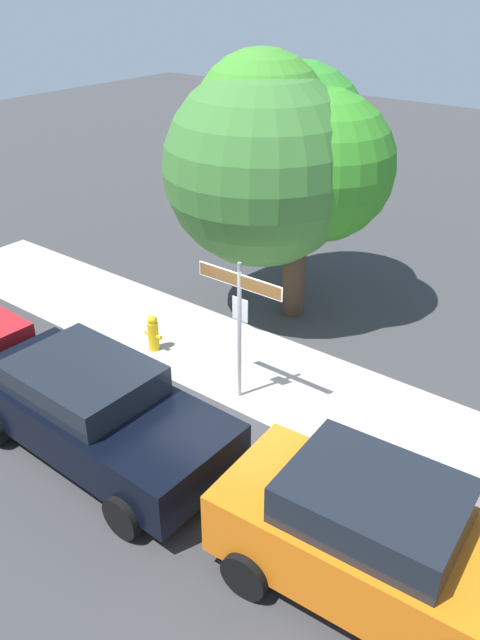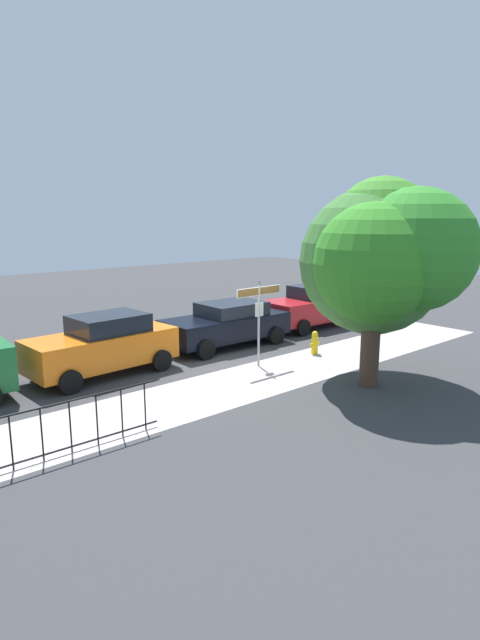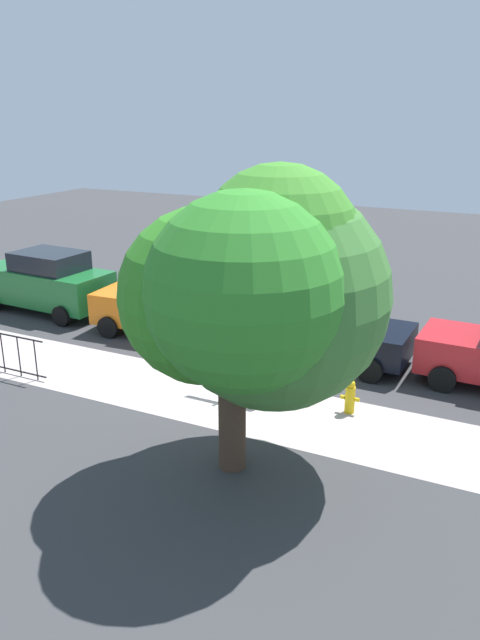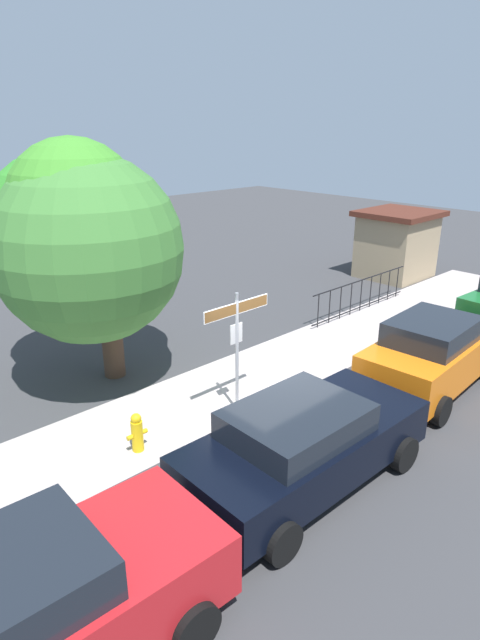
{
  "view_description": "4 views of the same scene",
  "coord_description": "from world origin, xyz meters",
  "views": [
    {
      "loc": [
        5.39,
        -7.08,
        6.83
      ],
      "look_at": [
        -0.06,
        -0.02,
        1.88
      ],
      "focal_mm": 35.56,
      "sensor_mm": 36.0,
      "label": 1
    },
    {
      "loc": [
        9.89,
        11.45,
        4.54
      ],
      "look_at": [
        0.09,
        0.11,
        1.46
      ],
      "focal_mm": 28.72,
      "sensor_mm": 36.0,
      "label": 2
    },
    {
      "loc": [
        -6.03,
        12.76,
        6.34
      ],
      "look_at": [
        0.1,
        0.24,
        1.62
      ],
      "focal_mm": 34.86,
      "sensor_mm": 36.0,
      "label": 3
    },
    {
      "loc": [
        -7.16,
        -6.87,
        5.81
      ],
      "look_at": [
        -0.42,
        0.29,
        2.11
      ],
      "focal_mm": 29.59,
      "sensor_mm": 36.0,
      "label": 4
    }
  ],
  "objects": [
    {
      "name": "shade_tree",
      "position": [
        -1.86,
        3.64,
        3.51
      ],
      "size": [
        4.5,
        4.82,
        5.57
      ],
      "color": "#473426",
      "rests_on": "ground_plane"
    },
    {
      "name": "ground_plane",
      "position": [
        0.0,
        0.0,
        0.0
      ],
      "size": [
        60.0,
        60.0,
        0.0
      ],
      "primitive_type": "plane",
      "color": "#38383A"
    },
    {
      "name": "sidewalk_strip",
      "position": [
        2.0,
        1.3,
        0.0
      ],
      "size": [
        24.0,
        2.6,
        0.0
      ],
      "primitive_type": "cube",
      "color": "#AFA29E",
      "rests_on": "ground_plane"
    },
    {
      "name": "car_orange",
      "position": [
        3.55,
        -1.91,
        0.89
      ],
      "size": [
        4.31,
        2.16,
        1.74
      ],
      "rotation": [
        0.0,
        0.0,
        0.06
      ],
      "color": "orange",
      "rests_on": "ground_plane"
    },
    {
      "name": "street_sign",
      "position": [
        -0.4,
        0.4,
        1.89
      ],
      "size": [
        1.72,
        0.07,
        2.64
      ],
      "color": "#9EA0A5",
      "rests_on": "ground_plane"
    },
    {
      "name": "car_black",
      "position": [
        -1.25,
        -2.16,
        0.8
      ],
      "size": [
        4.6,
        2.16,
        1.54
      ],
      "rotation": [
        0.0,
        0.0,
        -0.02
      ],
      "color": "black",
      "rests_on": "ground_plane"
    },
    {
      "name": "fire_hydrant",
      "position": [
        -2.77,
        0.6,
        0.38
      ],
      "size": [
        0.42,
        0.22,
        0.78
      ],
      "color": "yellow",
      "rests_on": "ground_plane"
    }
  ]
}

